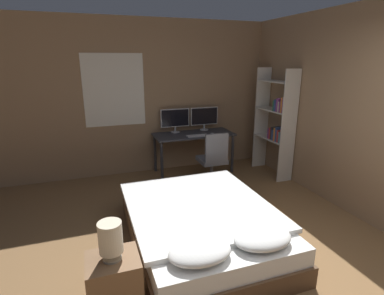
# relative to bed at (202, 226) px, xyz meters

# --- Properties ---
(wall_back) EXTENTS (12.00, 0.08, 2.70)m
(wall_back) POSITION_rel_bed_xyz_m (0.38, 2.58, 1.12)
(wall_back) COLOR #8E7051
(wall_back) RESTS_ON ground_plane
(wall_side_right) EXTENTS (0.06, 12.00, 2.70)m
(wall_side_right) POSITION_rel_bed_xyz_m (2.20, 0.32, 1.12)
(wall_side_right) COLOR #8E7051
(wall_side_right) RESTS_ON ground_plane
(bed) EXTENTS (1.53, 2.00, 0.54)m
(bed) POSITION_rel_bed_xyz_m (0.00, 0.00, 0.00)
(bed) COLOR brown
(bed) RESTS_ON ground_plane
(nightstand) EXTENTS (0.40, 0.35, 0.56)m
(nightstand) POSITION_rel_bed_xyz_m (-1.01, -0.71, 0.05)
(nightstand) COLOR brown
(nightstand) RESTS_ON ground_plane
(bedside_lamp) EXTENTS (0.18, 0.18, 0.31)m
(bedside_lamp) POSITION_rel_bed_xyz_m (-1.01, -0.71, 0.51)
(bedside_lamp) COLOR gray
(bedside_lamp) RESTS_ON nightstand
(desk) EXTENTS (1.43, 0.61, 0.73)m
(desk) POSITION_rel_bed_xyz_m (0.69, 2.20, 0.41)
(desk) COLOR #38383D
(desk) RESTS_ON ground_plane
(monitor_left) EXTENTS (0.53, 0.16, 0.43)m
(monitor_left) POSITION_rel_bed_xyz_m (0.40, 2.41, 0.75)
(monitor_left) COLOR #B7B7BC
(monitor_left) RESTS_ON desk
(monitor_right) EXTENTS (0.53, 0.16, 0.43)m
(monitor_right) POSITION_rel_bed_xyz_m (0.97, 2.41, 0.75)
(monitor_right) COLOR #B7B7BC
(monitor_right) RESTS_ON desk
(keyboard) EXTENTS (0.37, 0.13, 0.02)m
(keyboard) POSITION_rel_bed_xyz_m (0.69, 2.00, 0.51)
(keyboard) COLOR #B7B7BC
(keyboard) RESTS_ON desk
(computer_mouse) EXTENTS (0.07, 0.05, 0.04)m
(computer_mouse) POSITION_rel_bed_xyz_m (0.97, 2.00, 0.52)
(computer_mouse) COLOR #B7B7BC
(computer_mouse) RESTS_ON desk
(office_chair) EXTENTS (0.52, 0.52, 0.91)m
(office_chair) POSITION_rel_bed_xyz_m (0.78, 1.51, 0.12)
(office_chair) COLOR black
(office_chair) RESTS_ON ground_plane
(bookshelf) EXTENTS (0.29, 0.84, 1.88)m
(bookshelf) POSITION_rel_bed_xyz_m (2.01, 1.58, 0.78)
(bookshelf) COLOR beige
(bookshelf) RESTS_ON ground_plane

